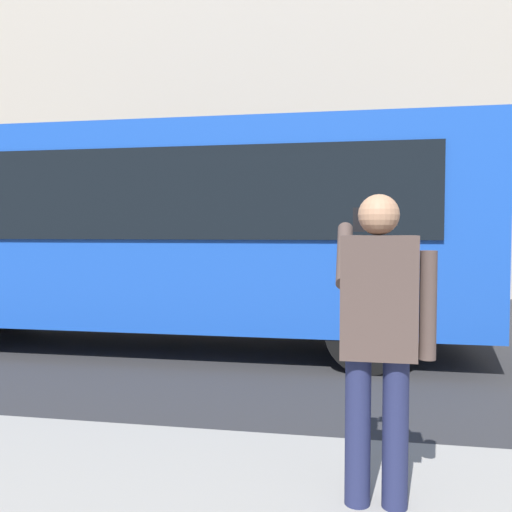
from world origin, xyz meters
name	(u,v)px	position (x,y,z in m)	size (l,w,h in m)	color
ground_plane	(271,349)	(0.00, 0.00, 0.00)	(60.00, 60.00, 0.00)	#2B2B2D
building_facade_far	(311,63)	(-0.02, -6.80, 5.99)	(28.00, 1.55, 12.00)	#A89E8E
red_bus	(154,229)	(1.73, -0.03, 1.68)	(9.05, 2.54, 3.08)	#1947AD
pedestrian_photographer	(378,326)	(-1.25, 4.43, 1.14)	(0.53, 0.52, 1.70)	#1E2347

